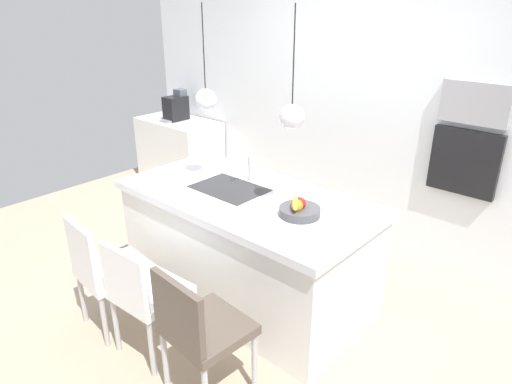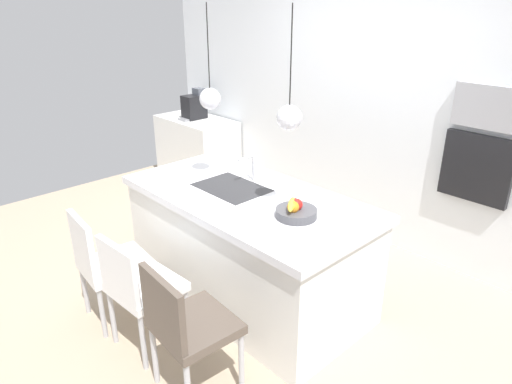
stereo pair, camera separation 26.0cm
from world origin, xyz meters
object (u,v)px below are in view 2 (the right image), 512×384
object	(u,v)px
chair_middle	(138,286)
chair_far	(186,324)
oven	(477,168)
chair_near	(106,261)
microwave	(489,107)
fruit_bowl	(296,211)
coffee_machine	(194,106)

from	to	relation	value
chair_middle	chair_far	xyz separation A→B (m)	(0.55, -0.00, 0.01)
oven	chair_near	distance (m)	3.01
microwave	oven	size ratio (longest dim) A/B	0.96
chair_far	fruit_bowl	bearing A→B (deg)	89.93
chair_near	chair_middle	bearing A→B (deg)	1.12
oven	chair_far	world-z (taller)	oven
microwave	oven	xyz separation A→B (m)	(0.00, 0.00, -0.50)
fruit_bowl	chair_far	xyz separation A→B (m)	(-0.00, -0.93, -0.43)
oven	chair_middle	distance (m)	2.80
chair_middle	chair_far	size ratio (longest dim) A/B	0.98
coffee_machine	chair_middle	world-z (taller)	coffee_machine
microwave	chair_middle	size ratio (longest dim) A/B	0.62
oven	chair_near	size ratio (longest dim) A/B	0.63
microwave	oven	world-z (taller)	microwave
coffee_machine	chair_near	world-z (taller)	coffee_machine
chair_far	oven	bearing A→B (deg)	77.99
coffee_machine	chair_far	distance (m)	3.72
fruit_bowl	chair_far	world-z (taller)	fruit_bowl
fruit_bowl	chair_middle	size ratio (longest dim) A/B	0.33
coffee_machine	chair_near	distance (m)	3.01
coffee_machine	microwave	size ratio (longest dim) A/B	0.70
coffee_machine	microwave	bearing A→B (deg)	4.89
oven	coffee_machine	bearing A→B (deg)	-175.11
fruit_bowl	microwave	world-z (taller)	microwave
microwave	chair_middle	bearing A→B (deg)	-113.27
oven	chair_near	world-z (taller)	oven
oven	microwave	bearing A→B (deg)	0.00
fruit_bowl	coffee_machine	bearing A→B (deg)	156.00
chair_near	chair_far	xyz separation A→B (m)	(1.00, 0.01, 0.02)
microwave	chair_near	world-z (taller)	microwave
chair_far	microwave	bearing A→B (deg)	77.99
microwave	chair_near	xyz separation A→B (m)	(-1.54, -2.54, -1.00)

